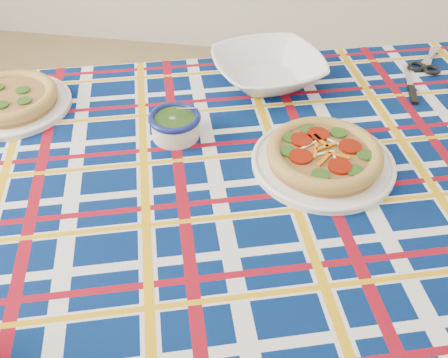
% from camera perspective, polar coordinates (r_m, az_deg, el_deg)
% --- Properties ---
extents(floor, '(4.00, 4.00, 0.00)m').
position_cam_1_polar(floor, '(1.89, -12.80, -13.44)').
color(floor, olive).
rests_on(floor, ground).
extents(dining_table, '(1.90, 1.50, 0.78)m').
position_cam_1_polar(dining_table, '(1.19, 2.60, -1.69)').
color(dining_table, brown).
rests_on(dining_table, floor).
extents(tablecloth, '(1.94, 1.54, 0.11)m').
position_cam_1_polar(tablecloth, '(1.17, 2.63, -0.78)').
color(tablecloth, '#041A4E').
rests_on(tablecloth, dining_table).
extents(main_focaccia_plate, '(0.42, 0.42, 0.06)m').
position_cam_1_polar(main_focaccia_plate, '(1.14, 11.39, 2.80)').
color(main_focaccia_plate, '#976435').
rests_on(main_focaccia_plate, tablecloth).
extents(pesto_bowl, '(0.14, 0.14, 0.08)m').
position_cam_1_polar(pesto_bowl, '(1.21, -5.63, 6.33)').
color(pesto_bowl, '#1A350E').
rests_on(pesto_bowl, tablecloth).
extents(serving_bowl, '(0.41, 0.41, 0.07)m').
position_cam_1_polar(serving_bowl, '(1.43, 5.05, 12.39)').
color(serving_bowl, white).
rests_on(serving_bowl, tablecloth).
extents(second_focaccia_plate, '(0.36, 0.36, 0.06)m').
position_cam_1_polar(second_focaccia_plate, '(1.43, -23.28, 8.47)').
color(second_focaccia_plate, '#976435').
rests_on(second_focaccia_plate, tablecloth).
extents(table_knife, '(0.02, 0.23, 0.01)m').
position_cam_1_polar(table_knife, '(1.55, 20.33, 10.92)').
color(table_knife, silver).
rests_on(table_knife, tablecloth).
extents(kitchen_scissors, '(0.17, 0.23, 0.02)m').
position_cam_1_polar(kitchen_scissors, '(1.68, 22.53, 12.82)').
color(kitchen_scissors, silver).
rests_on(kitchen_scissors, tablecloth).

